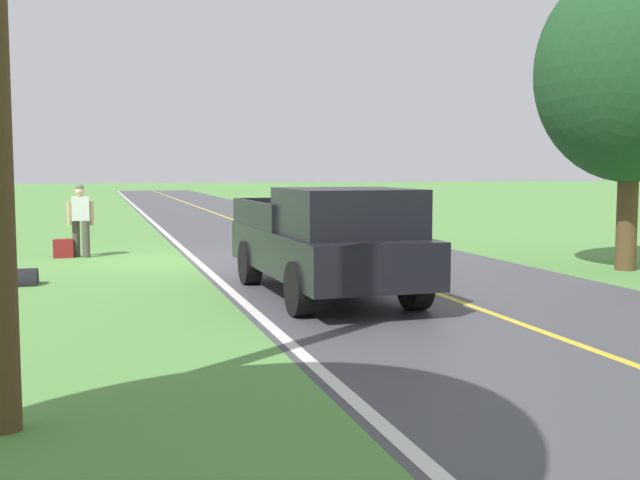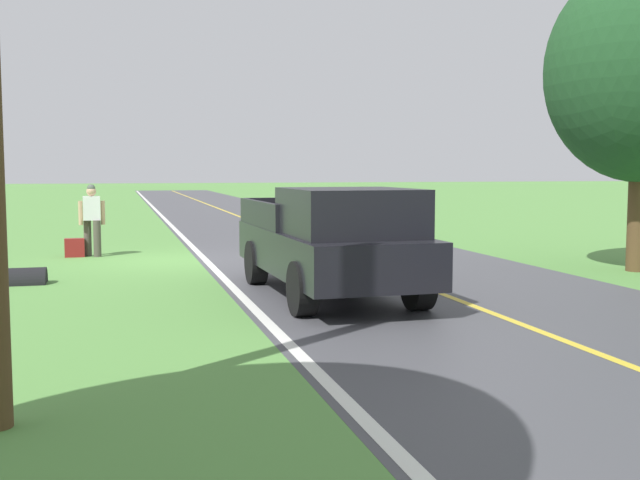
{
  "view_description": "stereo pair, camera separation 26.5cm",
  "coord_description": "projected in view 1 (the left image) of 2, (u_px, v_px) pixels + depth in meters",
  "views": [
    {
      "loc": [
        1.45,
        18.08,
        2.12
      ],
      "look_at": [
        -1.35,
        8.5,
        1.2
      ],
      "focal_mm": 43.58,
      "sensor_mm": 36.0,
      "label": 1
    },
    {
      "loc": [
        1.2,
        18.15,
        2.12
      ],
      "look_at": [
        -1.35,
        8.5,
        1.2
      ],
      "focal_mm": 43.58,
      "sensor_mm": 36.0,
      "label": 2
    }
  ],
  "objects": [
    {
      "name": "suitcase_carried",
      "position": [
        63.0,
        248.0,
        18.5
      ],
      "size": [
        0.47,
        0.22,
        0.45
      ],
      "primitive_type": "cube",
      "rotation": [
        0.0,
        0.0,
        1.61
      ],
      "color": "maroon",
      "rests_on": "ground"
    },
    {
      "name": "pickup_truck_passing",
      "position": [
        329.0,
        239.0,
        12.71
      ],
      "size": [
        2.21,
        5.45,
        1.82
      ],
      "color": "black",
      "rests_on": "ground"
    },
    {
      "name": "lane_centre_line",
      "position": [
        331.0,
        255.0,
        19.03
      ],
      "size": [
        0.14,
        117.6,
        0.0
      ],
      "primitive_type": "cube",
      "color": "gold",
      "rests_on": "ground"
    },
    {
      "name": "hitchhiker_walking",
      "position": [
        80.0,
        216.0,
        18.64
      ],
      "size": [
        0.62,
        0.51,
        1.75
      ],
      "color": "#4C473D",
      "rests_on": "ground"
    },
    {
      "name": "drainage_culvert",
      "position": [
        15.0,
        285.0,
        14.18
      ],
      "size": [
        0.8,
        0.6,
        0.6
      ],
      "primitive_type": "cylinder",
      "rotation": [
        0.0,
        1.57,
        0.0
      ],
      "color": "black",
      "rests_on": "ground"
    },
    {
      "name": "lane_edge_line",
      "position": [
        195.0,
        260.0,
        18.1
      ],
      "size": [
        0.16,
        117.6,
        0.0
      ],
      "primitive_type": "cube",
      "color": "silver",
      "rests_on": "ground"
    },
    {
      "name": "ground_plane",
      "position": [
        161.0,
        261.0,
        17.88
      ],
      "size": [
        200.0,
        200.0,
        0.0
      ],
      "primitive_type": "plane",
      "color": "#568E42"
    },
    {
      "name": "tree_far_side_near",
      "position": [
        632.0,
        73.0,
        15.93
      ],
      "size": [
        3.95,
        3.95,
        6.38
      ],
      "color": "brown",
      "rests_on": "ground"
    },
    {
      "name": "road_surface",
      "position": [
        331.0,
        255.0,
        19.03
      ],
      "size": [
        7.01,
        120.0,
        0.0
      ],
      "primitive_type": "cube",
      "color": "#47474C",
      "rests_on": "ground"
    }
  ]
}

